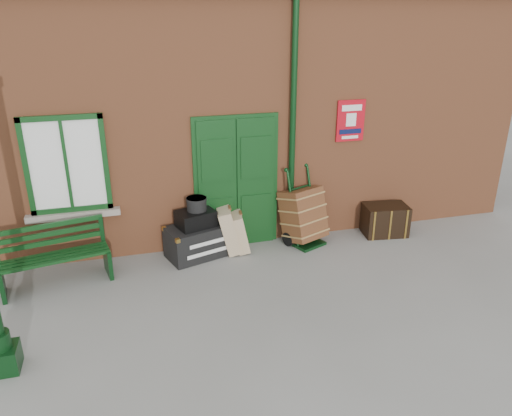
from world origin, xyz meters
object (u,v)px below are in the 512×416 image
object	(u,v)px
bench	(54,254)
houdini_trunk	(200,240)
dark_trunk	(385,220)
porter_trolley	(303,215)

from	to	relation	value
bench	houdini_trunk	xyz separation A→B (m)	(2.20, 0.33, -0.21)
houdini_trunk	dark_trunk	distance (m)	3.36
porter_trolley	dark_trunk	bearing A→B (deg)	-25.56
porter_trolley	houdini_trunk	bearing A→B (deg)	157.48
porter_trolley	dark_trunk	world-z (taller)	porter_trolley
houdini_trunk	porter_trolley	xyz separation A→B (m)	(1.81, 0.01, 0.25)
bench	dark_trunk	bearing A→B (deg)	-8.43
bench	dark_trunk	xyz separation A→B (m)	(5.56, 0.27, -0.20)
houdini_trunk	bench	bearing A→B (deg)	171.03
bench	houdini_trunk	bearing A→B (deg)	-2.75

